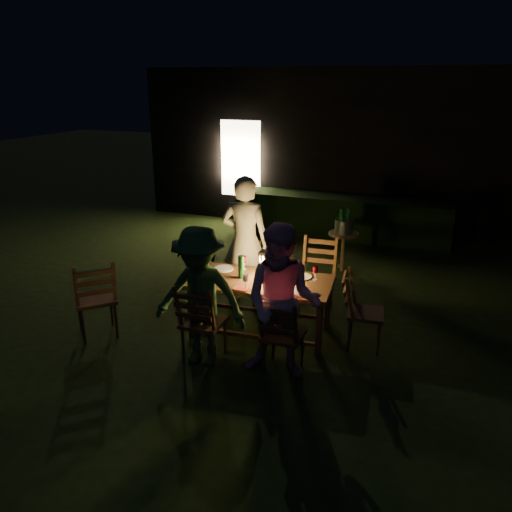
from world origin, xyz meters
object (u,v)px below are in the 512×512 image
at_px(chair_end, 363,324).
at_px(dining_table, 261,285).
at_px(chair_spare, 97,312).
at_px(bottle_bucket_a, 341,224).
at_px(person_house_side, 245,241).
at_px(side_table, 343,237).
at_px(chair_far_left, 244,285).
at_px(chair_near_left, 203,335).
at_px(chair_far_right, 316,290).
at_px(bottle_table, 241,267).
at_px(lantern, 266,267).
at_px(bottle_bucket_b, 348,223).
at_px(person_opp_right, 282,303).
at_px(person_opp_left, 200,297).
at_px(chair_near_right, 282,348).
at_px(ice_bucket, 344,226).

bearing_deg(chair_end, dining_table, -91.64).
xyz_separation_m(chair_spare, bottle_bucket_a, (2.28, 3.18, 0.49)).
distance_m(person_house_side, side_table, 1.98).
bearing_deg(chair_far_left, dining_table, 114.67).
xyz_separation_m(chair_near_left, chair_far_right, (0.87, 1.62, 0.02)).
distance_m(chair_near_left, bottle_table, 0.97).
distance_m(chair_spare, side_table, 3.99).
height_order(chair_near_left, lantern, lantern).
height_order(chair_far_right, side_table, chair_far_right).
bearing_deg(bottle_bucket_b, side_table, -141.34).
xyz_separation_m(person_opp_right, person_opp_left, (-0.90, -0.08, -0.05)).
xyz_separation_m(chair_near_right, bottle_bucket_a, (-0.06, 3.13, 0.53)).
height_order(chair_end, person_house_side, person_house_side).
bearing_deg(dining_table, ice_bucket, 73.46).
distance_m(chair_far_left, lantern, 1.05).
relative_size(chair_near_right, side_table, 1.41).
relative_size(person_house_side, person_opp_left, 1.15).
distance_m(chair_far_left, bottle_table, 0.98).
bearing_deg(chair_near_left, ice_bucket, 74.27).
xyz_separation_m(chair_far_left, person_opp_left, (0.14, -1.58, 0.51)).
xyz_separation_m(chair_spare, person_house_side, (1.31, 1.55, 0.58)).
relative_size(chair_end, chair_spare, 0.91).
relative_size(chair_spare, bottle_bucket_b, 3.26).
bearing_deg(chair_end, side_table, -169.39).
bearing_deg(ice_bucket, bottle_bucket_a, -141.34).
distance_m(chair_near_right, chair_end, 1.10).
relative_size(person_house_side, bottle_bucket_b, 5.61).
height_order(dining_table, chair_end, chair_end).
bearing_deg(bottle_bucket_b, chair_near_right, -90.71).
relative_size(chair_spare, ice_bucket, 3.48).
height_order(chair_near_right, ice_bucket, chair_near_right).
relative_size(chair_far_left, lantern, 2.57).
height_order(person_opp_right, person_opp_left, person_opp_right).
relative_size(lantern, bottle_bucket_b, 1.09).
height_order(chair_far_left, bottle_bucket_a, bottle_bucket_a).
height_order(chair_end, ice_bucket, chair_end).
xyz_separation_m(chair_spare, bottle_bucket_b, (2.38, 3.26, 0.49)).
distance_m(person_opp_right, lantern, 0.96).
bearing_deg(chair_near_right, chair_far_right, 92.23).
height_order(chair_spare, person_opp_left, person_opp_left).
bearing_deg(chair_end, lantern, -94.06).
bearing_deg(person_opp_left, ice_bucket, 70.14).
bearing_deg(chair_near_left, chair_end, 29.03).
distance_m(lantern, side_table, 2.45).
height_order(person_opp_right, bottle_table, person_opp_right).
xyz_separation_m(chair_near_right, person_opp_right, (0.01, -0.05, 0.55)).
xyz_separation_m(lantern, ice_bucket, (0.46, 2.39, -0.10)).
relative_size(chair_far_right, lantern, 2.94).
xyz_separation_m(chair_spare, side_table, (2.33, 3.22, 0.26)).
xyz_separation_m(chair_spare, person_opp_left, (1.45, -0.08, 0.46)).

